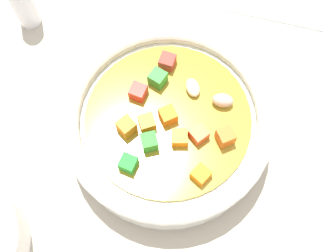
# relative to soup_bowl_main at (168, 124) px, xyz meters

# --- Properties ---
(ground_plane) EXTENTS (1.40, 1.40, 0.02)m
(ground_plane) POSITION_rel_soup_bowl_main_xyz_m (-0.00, 0.00, -0.04)
(ground_plane) COLOR #BAB2A0
(soup_bowl_main) EXTENTS (0.21, 0.21, 0.06)m
(soup_bowl_main) POSITION_rel_soup_bowl_main_xyz_m (0.00, 0.00, 0.00)
(soup_bowl_main) COLOR white
(soup_bowl_main) RESTS_ON ground_plane
(spoon) EXTENTS (0.20, 0.03, 0.01)m
(spoon) POSITION_rel_soup_bowl_main_xyz_m (0.03, 0.18, -0.03)
(spoon) COLOR silver
(spoon) RESTS_ON ground_plane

